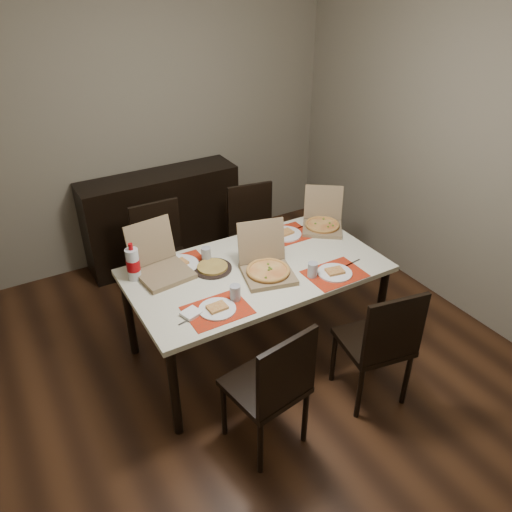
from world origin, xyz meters
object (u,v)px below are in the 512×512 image
object	(u,v)px
sideboard	(162,218)
soda_bottle	(133,264)
chair_far_right	(255,232)
pizza_box_center	(267,267)
chair_near_right	(380,342)
chair_near_left	(273,385)
dip_bowl	(250,251)
dining_table	(256,276)
chair_far_left	(163,253)

from	to	relation	value
sideboard	soda_bottle	distance (m)	1.58
sideboard	soda_bottle	world-z (taller)	soda_bottle
chair_far_right	pizza_box_center	size ratio (longest dim) A/B	2.08
chair_near_right	chair_near_left	bearing A→B (deg)	178.01
sideboard	chair_near_left	bearing A→B (deg)	-96.32
chair_near_left	dip_bowl	xyz separation A→B (m)	(0.44, 1.02, 0.25)
dining_table	soda_bottle	world-z (taller)	soda_bottle
sideboard	chair_near_right	world-z (taller)	chair_near_right
chair_near_left	pizza_box_center	size ratio (longest dim) A/B	2.08
chair_far_left	pizza_box_center	distance (m)	1.13
chair_near_right	sideboard	bearing A→B (deg)	101.94
dining_table	chair_near_left	distance (m)	0.92
sideboard	chair_far_right	distance (m)	1.00
chair_near_right	soda_bottle	size ratio (longest dim) A/B	3.37
chair_far_left	chair_near_right	bearing A→B (deg)	-65.48
dining_table	chair_far_right	distance (m)	0.99
chair_near_left	dining_table	bearing A→B (deg)	65.80
dip_bowl	pizza_box_center	bearing A→B (deg)	-97.67
chair_near_right	pizza_box_center	distance (m)	0.90
soda_bottle	chair_far_left	bearing A→B (deg)	55.82
pizza_box_center	chair_near_left	bearing A→B (deg)	-118.81
chair_near_left	dip_bowl	bearing A→B (deg)	66.85
pizza_box_center	soda_bottle	xyz separation A→B (m)	(-0.81, 0.41, 0.06)
soda_bottle	dip_bowl	bearing A→B (deg)	-7.13
chair_near_right	chair_far_left	distance (m)	1.95
sideboard	pizza_box_center	distance (m)	1.80
dining_table	chair_far_right	world-z (taller)	chair_far_right
chair_far_right	dip_bowl	bearing A→B (deg)	-122.65
chair_far_left	soda_bottle	distance (m)	0.82
sideboard	chair_far_left	distance (m)	0.80
pizza_box_center	chair_far_right	bearing A→B (deg)	64.36
dining_table	chair_near_left	bearing A→B (deg)	-114.20
chair_far_right	soda_bottle	xyz separation A→B (m)	(-1.27, -0.54, 0.36)
chair_far_right	pizza_box_center	xyz separation A→B (m)	(-0.46, -0.95, 0.29)
chair_near_left	chair_far_left	xyz separation A→B (m)	(-0.00, 1.74, 0.00)
chair_near_right	chair_far_right	world-z (taller)	same
soda_bottle	chair_near_right	bearing A→B (deg)	-43.47
dip_bowl	sideboard	bearing A→B (deg)	96.34
sideboard	chair_far_right	size ratio (longest dim) A/B	1.61
chair_near_left	soda_bottle	xyz separation A→B (m)	(-0.42, 1.13, 0.36)
sideboard	dip_bowl	xyz separation A→B (m)	(0.16, -1.46, 0.32)
chair_far_left	pizza_box_center	world-z (taller)	pizza_box_center
chair_near_right	dip_bowl	distance (m)	1.14
sideboard	chair_far_left	bearing A→B (deg)	-110.35
chair_far_right	pizza_box_center	world-z (taller)	pizza_box_center
chair_near_right	chair_far_left	size ratio (longest dim) A/B	1.00
chair_far_right	pizza_box_center	bearing A→B (deg)	-115.64
pizza_box_center	sideboard	bearing A→B (deg)	93.95
dip_bowl	soda_bottle	world-z (taller)	soda_bottle
sideboard	chair_far_right	bearing A→B (deg)	-54.64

